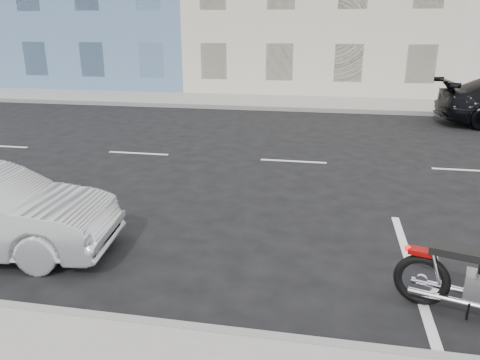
# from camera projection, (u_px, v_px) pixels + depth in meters

# --- Properties ---
(ground) EXTENTS (120.00, 120.00, 0.00)m
(ground) POSITION_uv_depth(u_px,v_px,m) (378.00, 166.00, 11.02)
(ground) COLOR black
(ground) RESTS_ON ground
(sidewalk_far) EXTENTS (80.00, 3.40, 0.15)m
(sidewalk_far) POSITION_uv_depth(u_px,v_px,m) (239.00, 101.00, 20.00)
(sidewalk_far) COLOR gray
(sidewalk_far) RESTS_ON ground
(curb_far) EXTENTS (80.00, 0.12, 0.16)m
(curb_far) POSITION_uv_depth(u_px,v_px,m) (231.00, 107.00, 18.41)
(curb_far) COLOR gray
(curb_far) RESTS_ON ground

